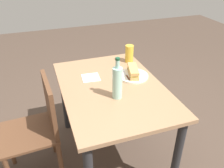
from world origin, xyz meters
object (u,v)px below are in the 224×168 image
Objects in this scene: dining_table at (112,99)px; water_bottle at (117,82)px; beer_glass at (129,54)px; chair_far at (39,125)px; baguette_sandwich_near at (133,71)px; plate_near at (133,76)px; knife_near at (126,75)px.

water_bottle is (-0.15, 0.01, 0.24)m from dining_table.
water_bottle reaches higher than beer_glass.
beer_glass is at bearing -67.32° from chair_far.
beer_glass reaches higher than dining_table.
beer_glass is (0.28, -0.08, 0.03)m from baguette_sandwich_near.
plate_near is at bearing -83.80° from chair_far.
plate_near is 1.59× the size of beer_glass.
water_bottle is 1.93× the size of beer_glass.
water_bottle reaches higher than plate_near.
water_bottle is 0.61m from beer_glass.
water_bottle reaches higher than chair_far.
plate_near is 0.35m from water_bottle.
knife_near is (0.09, -0.74, 0.25)m from chair_far.
chair_far is 3.91× the size of baguette_sandwich_near.
plate_near is at bearing -93.62° from knife_near.
water_bottle is at bearing 174.74° from dining_table.
baguette_sandwich_near is 0.06m from knife_near.
knife_near is 0.31m from beer_glass.
plate_near is 0.30m from beer_glass.
plate_near reaches higher than dining_table.
baguette_sandwich_near is at bearing -66.98° from dining_table.
beer_glass is (0.37, -0.30, 0.20)m from dining_table.
knife_near is (0.00, 0.06, 0.01)m from plate_near.
chair_far reaches higher than baguette_sandwich_near.
chair_far reaches higher than dining_table.
beer_glass is at bearing -38.64° from dining_table.
baguette_sandwich_near is 0.71× the size of water_bottle.
plate_near is 0.04m from baguette_sandwich_near.
beer_glass is at bearing -16.36° from plate_near.
water_bottle is at bearing -105.66° from chair_far.
chair_far is at bearing 74.34° from water_bottle.
baguette_sandwich_near is (0.09, -0.79, 0.28)m from chair_far.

